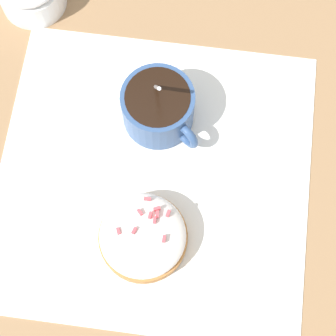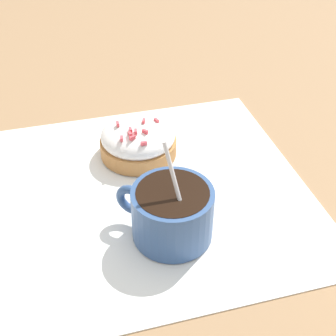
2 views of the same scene
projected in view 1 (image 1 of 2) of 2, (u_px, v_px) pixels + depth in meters
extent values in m
plane|color=#93704C|center=(154.00, 177.00, 0.63)|extent=(3.00, 3.00, 0.00)
cube|color=white|center=(154.00, 176.00, 0.63)|extent=(0.34, 0.35, 0.00)
cylinder|color=#335184|center=(158.00, 107.00, 0.62)|extent=(0.08, 0.08, 0.06)
cylinder|color=black|center=(158.00, 99.00, 0.60)|extent=(0.07, 0.07, 0.01)
torus|color=#335184|center=(186.00, 135.00, 0.61)|extent=(0.03, 0.03, 0.04)
ellipsoid|color=silver|center=(161.00, 131.00, 0.63)|extent=(0.03, 0.02, 0.01)
cylinder|color=silver|center=(156.00, 87.00, 0.59)|extent=(0.05, 0.02, 0.10)
cylinder|color=#B2753D|center=(146.00, 239.00, 0.59)|extent=(0.09, 0.09, 0.02)
ellipsoid|color=white|center=(145.00, 236.00, 0.58)|extent=(0.09, 0.09, 0.04)
cube|color=#EA4C56|center=(118.00, 231.00, 0.56)|extent=(0.01, 0.01, 0.00)
cube|color=#EA4C56|center=(150.00, 215.00, 0.57)|extent=(0.01, 0.00, 0.00)
cube|color=#EA4C56|center=(155.00, 220.00, 0.57)|extent=(0.01, 0.00, 0.00)
cube|color=#EA4C56|center=(164.00, 239.00, 0.56)|extent=(0.01, 0.00, 0.00)
cube|color=#EA4C56|center=(168.00, 213.00, 0.57)|extent=(0.01, 0.00, 0.00)
cube|color=#EA4C56|center=(157.00, 214.00, 0.57)|extent=(0.01, 0.00, 0.00)
cube|color=#EA4C56|center=(140.00, 212.00, 0.57)|extent=(0.01, 0.01, 0.00)
cube|color=#EA4C56|center=(134.00, 231.00, 0.56)|extent=(0.01, 0.01, 0.00)
cube|color=#EA4C56|center=(157.00, 209.00, 0.57)|extent=(0.01, 0.01, 0.00)
cube|color=#EA4C56|center=(147.00, 199.00, 0.58)|extent=(0.00, 0.01, 0.00)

